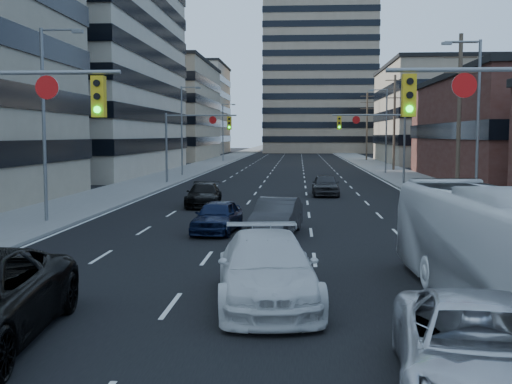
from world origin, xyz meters
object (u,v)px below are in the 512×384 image
Objects in this scene: silver_suv at (481,351)px; white_van at (267,269)px; transit_bus at (499,248)px; sedan_blue at (217,217)px.

white_van is at bearing 129.89° from silver_suv.
transit_bus is at bearing 77.51° from silver_suv.
silver_suv reaches higher than sedan_blue.
sedan_blue is (-2.66, 11.22, -0.15)m from white_van.
transit_bus is 14.03m from sedan_blue.
transit_bus reaches higher than silver_suv.
transit_bus reaches higher than white_van.
white_van is 1.05× the size of silver_suv.
silver_suv is 0.53× the size of transit_bus.
silver_suv is 17.91m from sedan_blue.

